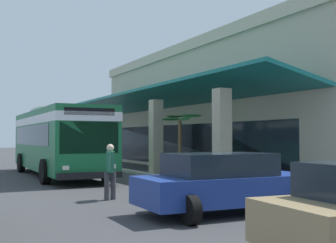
{
  "coord_description": "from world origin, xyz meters",
  "views": [
    {
      "loc": [
        24.77,
        -5.87,
        1.86
      ],
      "look_at": [
        7.13,
        3.3,
        2.57
      ],
      "focal_mm": 47.22,
      "sensor_mm": 36.0,
      "label": 1
    }
  ],
  "objects_px": {
    "potted_palm": "(180,161)",
    "pedestrian": "(110,169)",
    "transit_bus": "(58,137)",
    "parked_sedan_blue": "(225,183)"
  },
  "relations": [
    {
      "from": "potted_palm",
      "to": "pedestrian",
      "type": "bearing_deg",
      "value": -44.62
    },
    {
      "from": "potted_palm",
      "to": "transit_bus",
      "type": "bearing_deg",
      "value": -125.89
    },
    {
      "from": "transit_bus",
      "to": "pedestrian",
      "type": "height_order",
      "value": "transit_bus"
    },
    {
      "from": "parked_sedan_blue",
      "to": "pedestrian",
      "type": "height_order",
      "value": "pedestrian"
    },
    {
      "from": "transit_bus",
      "to": "pedestrian",
      "type": "distance_m",
      "value": 9.06
    },
    {
      "from": "parked_sedan_blue",
      "to": "pedestrian",
      "type": "relative_size",
      "value": 2.69
    },
    {
      "from": "parked_sedan_blue",
      "to": "transit_bus",
      "type": "bearing_deg",
      "value": -175.07
    },
    {
      "from": "parked_sedan_blue",
      "to": "potted_palm",
      "type": "distance_m",
      "value": 9.77
    },
    {
      "from": "pedestrian",
      "to": "transit_bus",
      "type": "bearing_deg",
      "value": 176.3
    },
    {
      "from": "transit_bus",
      "to": "potted_palm",
      "type": "xyz_separation_m",
      "value": [
        3.5,
        4.84,
        -1.1
      ]
    }
  ]
}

